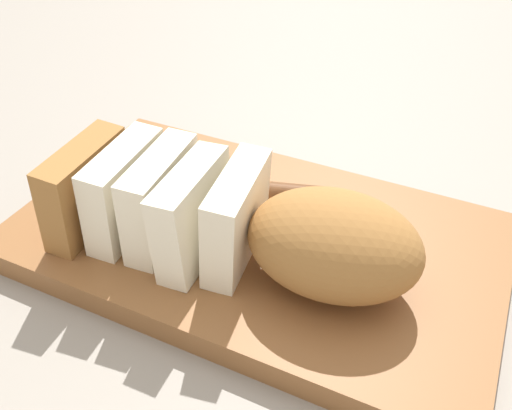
% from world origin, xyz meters
% --- Properties ---
extents(ground_plane, '(3.00, 3.00, 0.00)m').
position_xyz_m(ground_plane, '(0.00, 0.00, 0.00)').
color(ground_plane, gray).
extents(cutting_board, '(0.45, 0.27, 0.02)m').
position_xyz_m(cutting_board, '(0.00, 0.00, 0.01)').
color(cutting_board, brown).
rests_on(cutting_board, ground_plane).
extents(bread_loaf, '(0.32, 0.13, 0.09)m').
position_xyz_m(bread_loaf, '(-0.01, 0.04, 0.07)').
color(bread_loaf, '#996633').
rests_on(bread_loaf, cutting_board).
extents(bread_knife, '(0.28, 0.10, 0.02)m').
position_xyz_m(bread_knife, '(0.03, -0.04, 0.03)').
color(bread_knife, silver).
rests_on(bread_knife, cutting_board).
extents(crumb_near_knife, '(0.00, 0.00, 0.00)m').
position_xyz_m(crumb_near_knife, '(-0.03, -0.05, 0.03)').
color(crumb_near_knife, tan).
rests_on(crumb_near_knife, cutting_board).
extents(crumb_near_loaf, '(0.00, 0.00, 0.00)m').
position_xyz_m(crumb_near_loaf, '(0.02, 0.03, 0.03)').
color(crumb_near_loaf, tan).
rests_on(crumb_near_loaf, cutting_board).
extents(crumb_stray_left, '(0.01, 0.01, 0.01)m').
position_xyz_m(crumb_stray_left, '(-0.03, -0.06, 0.03)').
color(crumb_stray_left, tan).
rests_on(crumb_stray_left, cutting_board).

